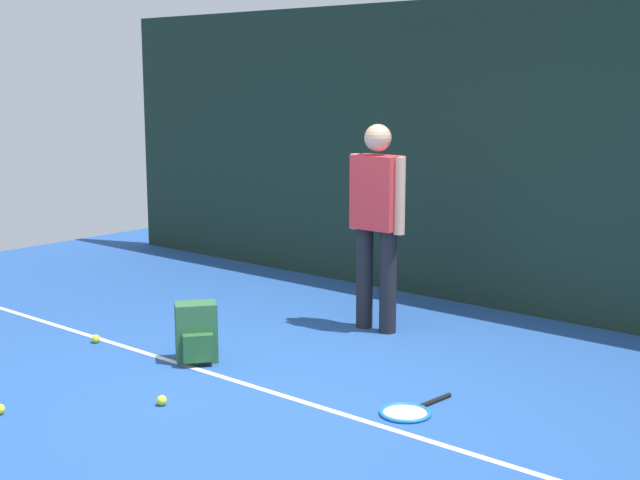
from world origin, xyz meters
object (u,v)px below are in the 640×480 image
tennis_player (377,215)px  backpack (196,334)px  tennis_racket (408,411)px  tennis_ball_near_player (162,400)px  tennis_ball_mid_court (96,339)px  tennis_ball_by_fence (0,409)px

tennis_player → backpack: size_ratio=3.86×
tennis_racket → tennis_ball_near_player: 1.57m
tennis_ball_near_player → tennis_ball_mid_court: 1.56m
tennis_racket → tennis_ball_near_player: tennis_ball_near_player is taller
tennis_ball_by_fence → tennis_ball_mid_court: size_ratio=1.00×
tennis_racket → backpack: backpack is taller
backpack → tennis_racket: bearing=-47.9°
tennis_racket → backpack: 1.80m
tennis_player → tennis_ball_mid_court: (-1.46, -1.74, -0.93)m
tennis_ball_near_player → tennis_ball_by_fence: size_ratio=1.00×
tennis_racket → backpack: bearing=-79.9°
tennis_ball_by_fence → tennis_ball_near_player: bearing=49.3°
tennis_racket → tennis_ball_by_fence: 2.54m
tennis_ball_by_fence → tennis_ball_mid_court: bearing=122.1°
tennis_racket → tennis_ball_mid_court: 2.77m
tennis_player → tennis_ball_mid_court: bearing=-130.3°
tennis_ball_near_player → tennis_ball_by_fence: bearing=-130.7°
tennis_player → tennis_ball_by_fence: (-0.64, -3.04, -0.93)m
tennis_racket → backpack: size_ratio=1.42×
backpack → tennis_ball_mid_court: bearing=139.0°
tennis_ball_near_player → tennis_player: bearing=90.2°
tennis_player → tennis_ball_by_fence: bearing=-102.2°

